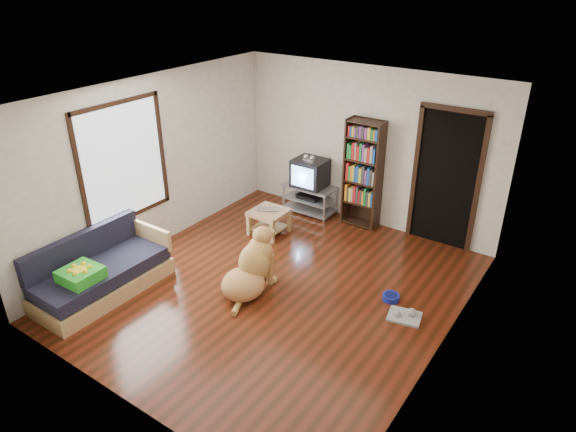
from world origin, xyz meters
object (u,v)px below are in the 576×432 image
Objects in this scene: crt_tv at (311,172)px; dog at (251,269)px; grey_rag at (404,317)px; bookshelf at (363,168)px; green_cushion at (81,274)px; dog_bowl at (391,297)px; sofa at (102,274)px; coffee_table at (269,217)px; laptop at (268,211)px; tv_stand at (310,198)px.

dog is (0.66, -2.51, -0.42)m from crt_tv.
grey_rag is 0.22× the size of bookshelf.
dog_bowl is (3.15, 2.36, -0.46)m from green_cushion.
bookshelf is 4.26m from sofa.
sofa is at bearing 107.07° from green_cushion.
grey_rag is (3.45, 2.11, -0.48)m from green_cushion.
dog is at bearing -61.83° from coffee_table.
crt_tv reaches higher than grey_rag.
dog_bowl is 0.12× the size of bookshelf.
dog_bowl is at bearing 31.37° from sofa.
coffee_table reaches higher than dog_bowl.
bookshelf is (-1.35, 1.73, 0.96)m from dog_bowl.
grey_rag is at bearing 17.33° from dog.
sofa reaches higher than green_cushion.
green_cushion is 1.29× the size of laptop.
crt_tv reaches higher than sofa.
sofa is (-1.92, -3.72, -0.74)m from bookshelf.
tv_stand is at bearing 50.71° from laptop.
crt_tv is 2.63m from dog.
laptop is at bearing 163.32° from grey_rag.
tv_stand is at bearing 104.80° from dog.
crt_tv is 0.32× the size of bookshelf.
tv_stand is at bearing 76.13° from green_cushion.
green_cushion reaches higher than tv_stand.
sofa reaches higher than coffee_table.
sofa reaches higher than grey_rag.
crt_tv is at bearing 144.28° from dog_bowl.
tv_stand is at bearing 144.64° from dog_bowl.
crt_tv is (0.12, 1.09, 0.33)m from laptop.
laptop reaches higher than dog_bowl.
dog_bowl is at bearing -35.72° from crt_tv.
tv_stand is (0.12, 1.07, -0.14)m from laptop.
laptop is 1.08m from tv_stand.
bookshelf reaches higher than laptop.
green_cushion is 0.50× the size of tv_stand.
tv_stand is 0.47m from crt_tv.
dog_bowl is 0.55× the size of grey_rag.
crt_tv is 0.53× the size of dog.
bookshelf is at bearing 64.38° from green_cushion.
coffee_table is (-1.07, -1.13, -0.72)m from bookshelf.
tv_stand is 1.64× the size of coffee_table.
dog_bowl is 0.20× the size of dog.
coffee_table is (-0.12, -1.06, -0.46)m from crt_tv.
laptop is 0.20× the size of bookshelf.
tv_stand is 3.76m from sofa.
bookshelf is 2.69m from dog.
dog_bowl is 0.40× the size of coffee_table.
dog_bowl reaches higher than grey_rag.
sofa is at bearing -117.32° from bookshelf.
grey_rag is at bearing -39.81° from dog_bowl.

